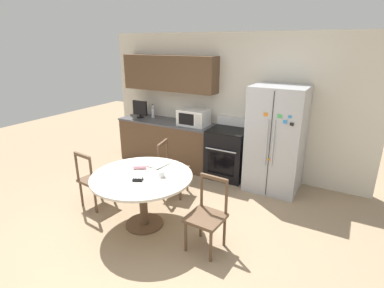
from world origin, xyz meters
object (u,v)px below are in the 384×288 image
dining_chair_far (172,170)px  dining_chair_right (207,216)px  refrigerator (276,139)px  countertop_tv (140,109)px  wallet (138,178)px  dining_chair_left (95,180)px  candle_glass (162,174)px  oven_range (228,153)px  microwave (194,117)px  counter_bottle (153,112)px

dining_chair_far → dining_chair_right: size_ratio=1.00×
refrigerator → countertop_tv: refrigerator is taller
dining_chair_far → wallet: (0.19, -1.09, 0.34)m
dining_chair_left → candle_glass: bearing=8.5°
refrigerator → oven_range: size_ratio=1.64×
microwave → candle_glass: 2.08m
wallet → countertop_tv: bearing=127.8°
countertop_tv → dining_chair_left: size_ratio=0.40×
microwave → counter_bottle: 1.06m
refrigerator → countertop_tv: (-2.90, 0.05, 0.20)m
wallet → dining_chair_far: bearing=100.1°
oven_range → counter_bottle: bearing=175.9°
dining_chair_far → dining_chair_left: (-0.82, -0.90, 0.00)m
microwave → countertop_tv: (-1.29, -0.02, 0.04)m
dining_chair_right → dining_chair_left: 1.95m
counter_bottle → dining_chair_right: bearing=-42.5°
microwave → candle_glass: bearing=-72.5°
candle_glass → refrigerator: bearing=62.5°
countertop_tv → dining_chair_far: 1.97m
refrigerator → dining_chair_right: (-0.27, -2.00, -0.45)m
oven_range → counter_bottle: 1.88m
oven_range → dining_chair_far: 1.22m
dining_chair_left → wallet: size_ratio=5.38×
microwave → dining_chair_far: 1.29m
microwave → countertop_tv: size_ratio=1.56×
counter_bottle → dining_chair_left: size_ratio=0.32×
microwave → dining_chair_far: microwave is taller
countertop_tv → dining_chair_left: countertop_tv is taller
oven_range → candle_glass: (-0.12, -1.96, 0.32)m
refrigerator → microwave: bearing=177.5°
countertop_tv → counter_bottle: size_ratio=1.26×
countertop_tv → dining_chair_far: size_ratio=0.40×
dining_chair_right → wallet: bearing=11.1°
microwave → counter_bottle: bearing=173.7°
countertop_tv → wallet: countertop_tv is taller
counter_bottle → wallet: size_ratio=1.70×
refrigerator → wallet: bearing=-119.4°
microwave → dining_chair_right: size_ratio=0.62×
microwave → dining_chair_left: bearing=-106.8°
oven_range → wallet: bearing=-98.7°
refrigerator → dining_chair_far: 1.80m
dining_chair_left → dining_chair_right: bearing=4.7°
countertop_tv → wallet: 2.78m
oven_range → microwave: bearing=178.9°
microwave → candle_glass: (0.62, -1.97, -0.27)m
refrigerator → wallet: size_ratio=10.60×
counter_bottle → microwave: bearing=-6.3°
dining_chair_right → candle_glass: size_ratio=10.68×
countertop_tv → dining_chair_far: bearing=-36.0°
oven_range → counter_bottle: size_ratio=3.79×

